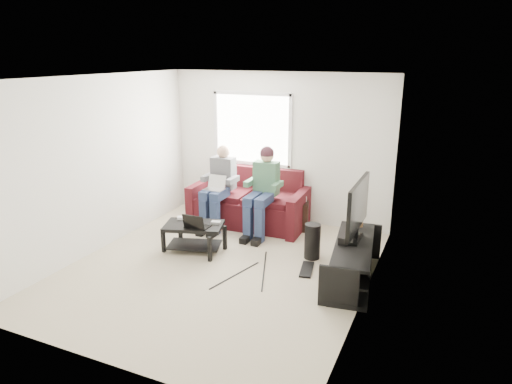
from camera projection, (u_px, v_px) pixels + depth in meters
floor at (219, 268)px, 6.38m from camera, size 4.50×4.50×0.00m
ceiling at (214, 77)px, 5.62m from camera, size 4.50×4.50×0.00m
wall_back at (278, 148)px, 7.97m from camera, size 4.50×0.00×4.50m
wall_front at (95, 240)px, 4.03m from camera, size 4.50×0.00×4.50m
wall_left at (98, 165)px, 6.78m from camera, size 0.00×4.50×4.50m
wall_right at (370, 197)px, 5.23m from camera, size 0.00×4.50×4.50m
window at (252, 129)px, 8.06m from camera, size 1.48×0.04×1.28m
sofa at (250, 204)px, 8.01m from camera, size 2.04×1.04×0.95m
person_left at (219, 183)px, 7.71m from camera, size 0.40×0.70×1.40m
person_right at (263, 185)px, 7.40m from camera, size 0.40×0.71×1.44m
laptop_silver at (215, 186)px, 7.58m from camera, size 0.34×0.26×0.24m
coffee_table at (194, 231)px, 6.87m from camera, size 0.98×0.76×0.43m
laptop_black at (197, 219)px, 6.68m from camera, size 0.41×0.35×0.24m
controller_a at (182, 218)px, 7.04m from camera, size 0.16×0.14×0.04m
controller_b at (194, 218)px, 7.03m from camera, size 0.16×0.12×0.04m
controller_c at (216, 223)px, 6.85m from camera, size 0.16×0.12×0.04m
tv_stand at (353, 263)px, 6.00m from camera, size 0.69×1.64×0.52m
tv at (358, 207)px, 5.87m from camera, size 0.12×1.10×0.81m
soundbar at (347, 235)px, 6.04m from camera, size 0.12×0.50×0.10m
drink_cup at (360, 222)px, 6.47m from camera, size 0.08×0.08×0.12m
console_white at (346, 271)px, 5.63m from camera, size 0.30×0.22×0.06m
console_grey at (358, 249)px, 6.24m from camera, size 0.34×0.26×0.08m
console_black at (352, 259)px, 5.94m from camera, size 0.38×0.30×0.07m
subwoofer at (312, 241)px, 6.64m from camera, size 0.23×0.23×0.53m
keyboard_floor at (307, 269)px, 6.32m from camera, size 0.25×0.50×0.03m
end_table at (298, 215)px, 7.73m from camera, size 0.32×0.32×0.58m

